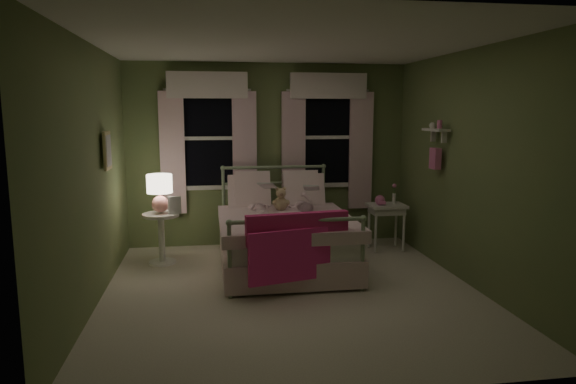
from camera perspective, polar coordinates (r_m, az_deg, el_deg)
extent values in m
plane|color=white|center=(5.65, 0.43, -10.98)|extent=(4.20, 4.20, 0.00)
plane|color=white|center=(5.35, 0.46, 16.21)|extent=(4.20, 4.20, 0.00)
plane|color=olive|center=(7.41, -2.17, 4.13)|extent=(4.00, 0.00, 4.00)
plane|color=olive|center=(3.31, 6.29, -2.00)|extent=(4.00, 0.00, 4.00)
plane|color=olive|center=(5.40, -21.02, 1.71)|extent=(0.00, 4.20, 4.20)
plane|color=olive|center=(6.00, 19.68, 2.45)|extent=(0.00, 4.20, 4.20)
cube|color=white|center=(6.36, -0.44, -4.72)|extent=(1.44, 1.94, 0.26)
cube|color=white|center=(6.42, -0.44, -6.80)|extent=(1.54, 2.02, 0.30)
cube|color=white|center=(6.18, -0.24, -3.42)|extent=(1.58, 1.75, 0.14)
cylinder|color=#9EB793|center=(6.33, -6.66, -5.97)|extent=(0.04, 1.90, 0.04)
cylinder|color=#9EB793|center=(6.52, 5.59, -5.50)|extent=(0.04, 1.90, 0.04)
cylinder|color=#9EB793|center=(7.22, -7.16, -1.89)|extent=(0.04, 0.04, 1.15)
cylinder|color=#9EB793|center=(7.39, 3.91, -1.58)|extent=(0.04, 0.04, 1.15)
sphere|color=#9EB793|center=(7.13, -7.25, 2.66)|extent=(0.07, 0.07, 0.07)
sphere|color=#9EB793|center=(7.31, 3.96, 2.86)|extent=(0.07, 0.07, 0.07)
cylinder|color=#9EB793|center=(7.18, -1.58, 2.77)|extent=(1.42, 0.04, 0.04)
cylinder|color=#9EB793|center=(7.21, -1.57, 1.03)|extent=(1.38, 0.03, 0.03)
cylinder|color=#9EB793|center=(5.37, -6.49, -7.60)|extent=(0.04, 0.04, 0.80)
cylinder|color=#9EB793|center=(5.60, 8.28, -6.93)|extent=(0.04, 0.04, 0.80)
sphere|color=#9EB793|center=(5.27, -6.57, -3.43)|extent=(0.07, 0.07, 0.07)
sphere|color=#9EB793|center=(5.51, 8.37, -2.92)|extent=(0.07, 0.07, 0.07)
cylinder|color=#9EB793|center=(5.34, 1.07, -3.20)|extent=(1.42, 0.04, 0.04)
cube|color=white|center=(6.93, -4.40, -0.41)|extent=(0.55, 0.32, 0.57)
cube|color=white|center=(7.03, 1.79, -0.25)|extent=(0.55, 0.32, 0.57)
cube|color=white|center=(6.92, -4.00, 0.26)|extent=(0.48, 0.30, 0.51)
cube|color=white|center=(7.00, 1.39, 0.38)|extent=(0.48, 0.30, 0.51)
cube|color=#D2296D|center=(5.36, 1.07, -4.03)|extent=(1.10, 0.24, 0.32)
cube|color=#FA3091|center=(5.36, 1.19, -7.01)|extent=(1.08, 0.31, 0.55)
imported|color=#F7D1DD|center=(6.66, -3.39, 0.74)|extent=(0.31, 0.22, 0.81)
imported|color=#F7D1DD|center=(6.74, 1.35, 0.75)|extent=(0.39, 0.31, 0.78)
imported|color=beige|center=(6.42, -3.18, 0.33)|extent=(0.23, 0.18, 0.26)
imported|color=beige|center=(6.50, 1.74, 0.07)|extent=(0.22, 0.15, 0.26)
sphere|color=tan|center=(6.58, -0.83, -1.32)|extent=(0.18, 0.18, 0.18)
sphere|color=tan|center=(6.54, -0.80, -0.14)|extent=(0.13, 0.13, 0.13)
sphere|color=tan|center=(6.53, -1.20, 0.33)|extent=(0.05, 0.05, 0.05)
sphere|color=tan|center=(6.54, -0.41, 0.35)|extent=(0.05, 0.05, 0.05)
sphere|color=tan|center=(6.54, -1.48, -1.21)|extent=(0.07, 0.07, 0.07)
sphere|color=tan|center=(6.56, -0.10, -1.17)|extent=(0.07, 0.07, 0.07)
sphere|color=#8C6B51|center=(6.49, -0.74, -0.26)|extent=(0.04, 0.04, 0.04)
cylinder|color=white|center=(6.67, -13.97, -2.50)|extent=(0.46, 0.46, 0.04)
cylinder|color=white|center=(6.74, -13.87, -5.08)|extent=(0.08, 0.08, 0.60)
cylinder|color=white|center=(6.82, -13.77, -7.57)|extent=(0.34, 0.34, 0.03)
sphere|color=pink|center=(6.65, -14.01, -1.31)|extent=(0.21, 0.21, 0.21)
cylinder|color=pink|center=(6.63, -14.05, -0.29)|extent=(0.03, 0.03, 0.13)
cylinder|color=#FFEAC6|center=(6.61, -14.10, 0.91)|extent=(0.32, 0.32, 0.23)
imported|color=beige|center=(6.58, -13.17, -2.37)|extent=(0.20, 0.25, 0.02)
cube|color=white|center=(7.24, 10.92, -1.50)|extent=(0.50, 0.40, 0.04)
cube|color=white|center=(7.25, 10.90, -2.04)|extent=(0.44, 0.34, 0.08)
cylinder|color=white|center=(7.10, 9.72, -4.31)|extent=(0.04, 0.04, 0.60)
cylinder|color=white|center=(7.24, 12.73, -4.15)|extent=(0.04, 0.04, 0.60)
cylinder|color=white|center=(7.38, 8.99, -3.79)|extent=(0.04, 0.04, 0.60)
cylinder|color=white|center=(7.51, 11.90, -3.65)|extent=(0.04, 0.04, 0.60)
sphere|color=pink|center=(7.19, 10.18, -0.90)|extent=(0.14, 0.14, 0.14)
cube|color=pink|center=(7.11, 10.41, -1.18)|extent=(0.11, 0.06, 0.04)
cylinder|color=white|center=(7.31, 11.69, -0.71)|extent=(0.05, 0.05, 0.14)
cylinder|color=#4C7F3F|center=(7.29, 11.72, 0.15)|extent=(0.01, 0.01, 0.12)
sphere|color=pink|center=(7.28, 11.74, 0.69)|extent=(0.06, 0.06, 0.06)
cube|color=black|center=(7.33, -8.82, 5.93)|extent=(0.76, 0.02, 1.35)
cube|color=white|center=(7.31, -8.95, 11.41)|extent=(0.84, 0.05, 0.06)
cube|color=white|center=(7.38, -8.69, 0.49)|extent=(0.84, 0.05, 0.06)
cube|color=white|center=(7.32, -11.96, 5.84)|extent=(0.06, 0.05, 1.40)
cube|color=white|center=(7.32, -5.67, 5.99)|extent=(0.06, 0.05, 1.40)
cube|color=white|center=(7.31, -8.82, 5.92)|extent=(0.76, 0.04, 0.05)
cube|color=white|center=(7.30, -12.72, 4.23)|extent=(0.34, 0.06, 1.70)
cube|color=white|center=(7.30, -4.84, 4.42)|extent=(0.34, 0.06, 1.70)
cube|color=white|center=(7.25, -8.96, 11.67)|extent=(1.10, 0.08, 0.36)
cylinder|color=white|center=(7.28, -8.94, 11.18)|extent=(1.20, 0.03, 0.03)
cube|color=black|center=(7.53, 4.31, 6.09)|extent=(0.76, 0.02, 1.35)
cube|color=white|center=(7.50, 4.41, 11.42)|extent=(0.84, 0.05, 0.06)
cube|color=white|center=(7.58, 4.28, 0.79)|extent=(0.84, 0.05, 0.06)
cube|color=white|center=(7.43, 1.32, 6.07)|extent=(0.06, 0.05, 1.40)
cube|color=white|center=(7.61, 7.30, 6.07)|extent=(0.06, 0.05, 1.40)
cube|color=white|center=(7.51, 4.34, 6.08)|extent=(0.76, 0.04, 0.05)
cube|color=silver|center=(7.38, 0.61, 4.50)|extent=(0.34, 0.06, 1.70)
cube|color=white|center=(7.61, 8.09, 4.54)|extent=(0.34, 0.06, 1.70)
cube|color=white|center=(7.44, 4.53, 11.68)|extent=(1.10, 0.08, 0.36)
cylinder|color=white|center=(7.48, 4.45, 11.20)|extent=(1.20, 0.03, 0.03)
cube|color=white|center=(6.54, 16.10, 6.65)|extent=(0.15, 0.50, 0.03)
cube|color=white|center=(6.43, 16.95, 5.86)|extent=(0.06, 0.03, 0.14)
cube|color=white|center=(6.70, 15.84, 6.02)|extent=(0.06, 0.03, 0.14)
cylinder|color=pink|center=(6.45, 16.50, 7.22)|extent=(0.06, 0.06, 0.10)
sphere|color=white|center=(6.63, 15.75, 7.12)|extent=(0.08, 0.08, 0.08)
cube|color=pink|center=(6.57, 16.04, 3.59)|extent=(0.08, 0.18, 0.26)
cube|color=beige|center=(5.95, -19.45, 4.36)|extent=(0.03, 0.32, 0.42)
cube|color=silver|center=(5.95, -19.31, 4.36)|extent=(0.01, 0.25, 0.34)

